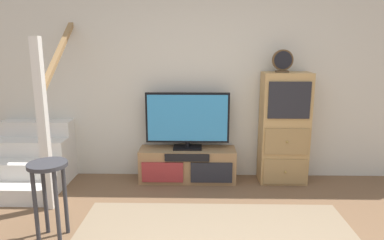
% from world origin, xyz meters
% --- Properties ---
extents(back_wall, '(6.40, 0.12, 2.70)m').
position_xyz_m(back_wall, '(0.00, 2.46, 1.35)').
color(back_wall, beige).
rests_on(back_wall, ground_plane).
extents(media_console, '(1.22, 0.38, 0.42)m').
position_xyz_m(media_console, '(-0.30, 2.19, 0.21)').
color(media_console, '#997047').
rests_on(media_console, ground_plane).
extents(television, '(1.05, 0.22, 0.72)m').
position_xyz_m(television, '(-0.30, 2.22, 0.80)').
color(television, black).
rests_on(television, media_console).
extents(side_cabinet, '(0.58, 0.38, 1.39)m').
position_xyz_m(side_cabinet, '(0.91, 2.20, 0.69)').
color(side_cabinet, tan).
rests_on(side_cabinet, ground_plane).
extents(desk_clock, '(0.25, 0.08, 0.27)m').
position_xyz_m(desk_clock, '(0.84, 2.19, 1.53)').
color(desk_clock, '#4C3823').
rests_on(desk_clock, side_cabinet).
extents(staircase, '(1.00, 1.36, 2.20)m').
position_xyz_m(staircase, '(-2.24, 2.20, 0.37)').
color(staircase, silver).
rests_on(staircase, ground_plane).
extents(bar_stool_near, '(0.34, 0.34, 0.72)m').
position_xyz_m(bar_stool_near, '(-1.47, 0.81, 0.53)').
color(bar_stool_near, '#333338').
rests_on(bar_stool_near, ground_plane).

